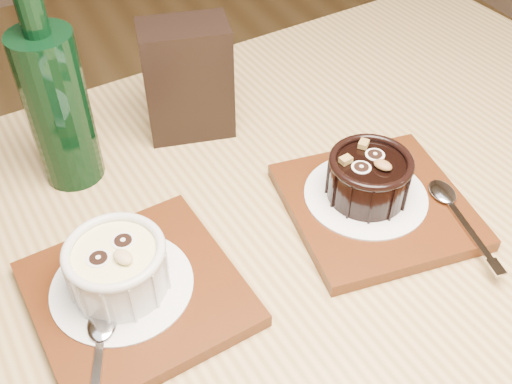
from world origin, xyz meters
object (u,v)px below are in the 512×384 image
tray_left (137,294)px  tray_right (376,206)px  condiment_stand (187,80)px  green_bottle (57,104)px  table (270,333)px  ramekin_dark (369,175)px  ramekin_white (117,265)px

tray_left → tray_right: (0.26, -0.00, 0.00)m
condiment_stand → green_bottle: bearing=-172.5°
table → ramekin_dark: 0.20m
tray_right → condiment_stand: size_ratio=1.29×
ramekin_white → ramekin_dark: size_ratio=1.04×
table → green_bottle: bearing=119.2°
table → tray_right: tray_right is taller
table → tray_left: 0.16m
tray_left → tray_right: bearing=-0.0°
green_bottle → tray_right: bearing=-36.3°
table → green_bottle: green_bottle is taller
table → ramekin_white: bearing=161.9°
tray_right → table: bearing=-166.3°
table → tray_right: 0.18m
tray_left → condiment_stand: 0.27m
tray_left → ramekin_dark: size_ratio=2.08×
tray_left → condiment_stand: (0.14, 0.22, 0.06)m
ramekin_dark → green_bottle: size_ratio=0.35×
table → tray_right: bearing=13.7°
ramekin_dark → green_bottle: bearing=120.6°
table → tray_left: bearing=164.0°
tray_left → ramekin_dark: (0.26, 0.01, 0.04)m
tray_right → ramekin_dark: ramekin_dark is taller
table → ramekin_dark: (0.13, 0.05, 0.13)m
tray_left → green_bottle: size_ratio=0.73×
ramekin_white → tray_right: size_ratio=0.50×
condiment_stand → green_bottle: size_ratio=0.57×
ramekin_dark → tray_right: bearing=-84.4°
tray_left → green_bottle: 0.22m
table → tray_left: size_ratio=7.07×
tray_left → ramekin_dark: 0.26m
ramekin_dark → condiment_stand: bearing=95.1°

